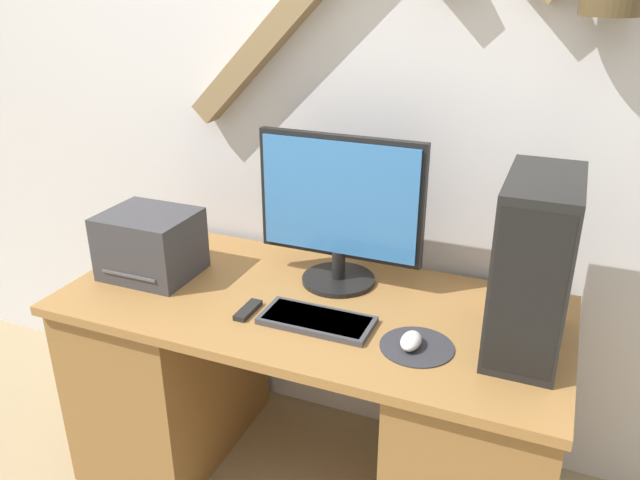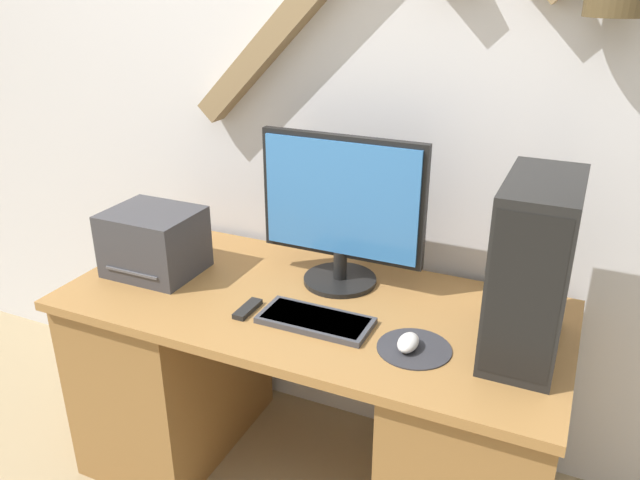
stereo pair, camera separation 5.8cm
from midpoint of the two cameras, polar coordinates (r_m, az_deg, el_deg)
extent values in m
cube|color=silver|center=(2.10, 2.72, 15.04)|extent=(6.40, 0.05, 2.70)
cube|color=olive|center=(2.12, -4.22, 19.28)|extent=(0.69, 0.08, 0.69)
cube|color=olive|center=(1.95, -1.79, -6.02)|extent=(1.56, 0.71, 0.03)
cube|color=olive|center=(2.38, -14.07, -10.83)|extent=(0.44, 0.66, 0.68)
cube|color=olive|center=(2.03, 13.37, -17.59)|extent=(0.44, 0.66, 0.68)
cylinder|color=black|center=(2.06, 0.89, -3.63)|extent=(0.24, 0.24, 0.02)
cylinder|color=black|center=(2.03, 0.90, -2.24)|extent=(0.04, 0.04, 0.09)
cube|color=black|center=(1.95, 1.03, 3.93)|extent=(0.54, 0.03, 0.40)
cube|color=#387AC6|center=(1.94, 0.85, 3.78)|extent=(0.51, 0.01, 0.36)
cube|color=#3D3D42|center=(1.82, -1.21, -7.37)|extent=(0.33, 0.15, 0.02)
cube|color=#5B5B60|center=(1.82, -1.21, -7.22)|extent=(0.30, 0.13, 0.01)
cylinder|color=#2D2D33|center=(1.74, 7.89, -9.64)|extent=(0.20, 0.20, 0.00)
ellipsoid|color=silver|center=(1.72, 7.35, -9.14)|extent=(0.05, 0.09, 0.04)
cube|color=black|center=(1.70, 18.04, -2.22)|extent=(0.18, 0.37, 0.48)
cube|color=black|center=(1.54, 17.36, -4.96)|extent=(0.17, 0.01, 0.43)
cube|color=#38383D|center=(2.15, -15.98, -0.35)|extent=(0.29, 0.25, 0.22)
cube|color=#515156|center=(2.12, -17.00, -2.57)|extent=(0.21, 0.11, 0.01)
cube|color=black|center=(1.89, -7.48, -6.39)|extent=(0.04, 0.12, 0.02)
camera|label=1|loc=(0.03, -90.90, -0.39)|focal=35.00mm
camera|label=2|loc=(0.03, 89.10, 0.39)|focal=35.00mm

